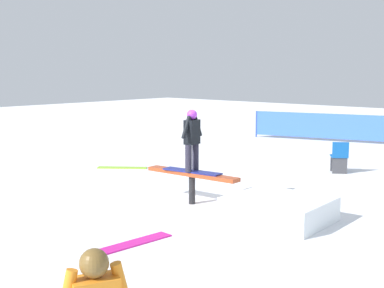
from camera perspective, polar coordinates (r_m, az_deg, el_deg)
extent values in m
plane|color=white|center=(11.48, 0.00, -6.39)|extent=(60.00, 60.00, 0.00)
cylinder|color=black|center=(11.41, 0.00, -4.91)|extent=(0.14, 0.14, 0.61)
cube|color=#A53F1E|center=(11.34, 0.00, -3.20)|extent=(2.29, 0.40, 0.08)
cube|color=white|center=(10.29, 9.24, -6.89)|extent=(1.88, 1.60, 0.46)
cube|color=navy|center=(11.33, 0.00, -2.93)|extent=(1.38, 0.45, 0.03)
cylinder|color=#262433|center=(11.38, 0.37, -1.35)|extent=(0.14, 0.14, 0.57)
cylinder|color=#262433|center=(11.17, -0.38, -1.53)|extent=(0.14, 0.14, 0.57)
cube|color=black|center=(11.20, 0.00, 1.29)|extent=(0.25, 0.36, 0.51)
cylinder|color=black|center=(11.36, 0.60, 1.97)|extent=(0.12, 0.30, 0.47)
cylinder|color=black|center=(11.01, -0.62, 1.78)|extent=(0.12, 0.30, 0.47)
sphere|color=purple|center=(11.16, 0.00, 3.15)|extent=(0.21, 0.21, 0.21)
sphere|color=brown|center=(4.10, -10.40, -12.40)|extent=(0.22, 0.22, 0.22)
cube|color=#95D731|center=(15.65, -7.46, -2.52)|extent=(1.30, 1.09, 0.02)
cube|color=#D51992|center=(9.01, -6.14, -10.44)|extent=(0.38, 1.42, 0.02)
cube|color=#3F3F44|center=(15.55, 15.27, -2.03)|extent=(0.34, 0.26, 0.44)
cube|color=#3F3F44|center=(15.20, 15.49, -2.26)|extent=(0.34, 0.26, 0.44)
cube|color=#1251A1|center=(15.34, 15.41, -1.26)|extent=(0.61, 0.61, 0.04)
cube|color=#1251A1|center=(15.11, 15.57, -0.56)|extent=(0.38, 0.29, 0.40)
cylinder|color=blue|center=(22.70, 6.88, 2.13)|extent=(0.06, 0.06, 1.10)
cube|color=blue|center=(21.91, 13.99, 1.89)|extent=(5.55, 1.55, 0.99)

